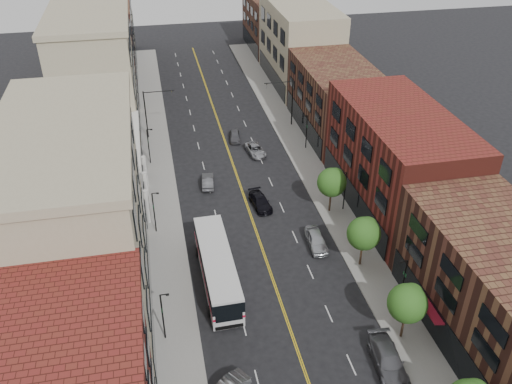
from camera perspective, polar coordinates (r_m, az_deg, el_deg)
sidewalk_left at (r=71.10m, az=-10.07°, el=1.15°), size 4.00×110.00×0.15m
sidewalk_right at (r=73.84m, az=5.57°, el=2.79°), size 4.00×110.00×0.15m
bldg_l_tanoffice at (r=48.27m, az=-17.94°, el=-3.94°), size 10.00×22.00×18.00m
bldg_l_white at (r=66.05m, az=-16.25°, el=1.64°), size 10.00×14.00×8.00m
bldg_l_far_a at (r=79.35m, az=-16.33°, el=10.91°), size 10.00×20.00×18.00m
bldg_l_far_b at (r=98.73m, az=-15.73°, el=14.21°), size 10.00×20.00×15.00m
bldg_l_far_c at (r=115.43m, az=-15.64°, el=18.06°), size 10.00×16.00×20.00m
bldg_r_mid at (r=64.51m, az=14.61°, el=3.19°), size 10.00×22.00×12.00m
bldg_r_far_a at (r=82.28m, az=8.50°, el=9.62°), size 10.00×20.00×10.00m
bldg_r_far_b at (r=100.40m, az=4.59°, el=15.27°), size 10.00×22.00×14.00m
bldg_r_far_c at (r=119.40m, az=1.87°, el=17.37°), size 10.00×18.00×11.00m
tree_r_1 at (r=48.21m, az=15.72°, el=-11.08°), size 3.40×3.40×5.59m
tree_r_2 at (r=55.03m, az=11.34°, el=-4.19°), size 3.40×3.40×5.59m
tree_r_3 at (r=62.72m, az=8.04°, el=1.11°), size 3.40×3.40×5.59m
lamp_l_1 at (r=47.75m, az=-9.76°, el=-12.55°), size 0.81×0.55×5.05m
lamp_l_2 at (r=60.25m, az=-10.66°, el=-1.90°), size 0.81×0.55×5.05m
lamp_l_3 at (r=74.10m, az=-11.22°, el=4.95°), size 0.81×0.55×5.05m
lamp_r_1 at (r=52.11m, az=15.26°, el=-8.84°), size 0.81×0.55×5.05m
lamp_r_2 at (r=63.76m, az=9.31°, el=0.34°), size 0.81×0.55×5.05m
lamp_r_3 at (r=76.98m, az=5.31°, el=6.53°), size 0.81×0.55×5.05m
signal_mast_left at (r=80.65m, az=-11.07°, el=8.61°), size 4.49×0.18×7.20m
signal_mast_right at (r=83.14m, az=3.36°, el=9.90°), size 4.49×0.18×7.20m
city_bus at (r=53.33m, az=-4.11°, el=-7.82°), size 3.35×13.36×3.42m
car_parked_mid at (r=47.85m, az=13.71°, el=-16.82°), size 2.75×5.80×1.63m
car_parked_far at (r=58.82m, az=6.36°, el=-5.04°), size 2.06×4.73×1.59m
car_lane_behind at (r=69.09m, az=-5.10°, el=1.14°), size 1.88×4.20×1.34m
car_lane_a at (r=64.79m, az=0.45°, el=-1.03°), size 2.46×4.85×1.35m
car_lane_b at (r=76.27m, az=-0.07°, el=4.47°), size 2.77×4.91×1.30m
car_lane_c at (r=80.17m, az=-2.25°, el=5.91°), size 2.01×4.02×1.32m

